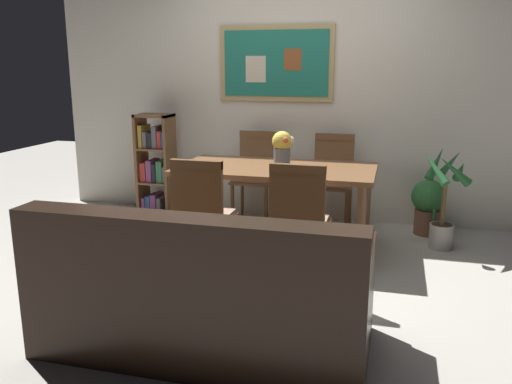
% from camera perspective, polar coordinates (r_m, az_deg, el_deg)
% --- Properties ---
extents(ground_plane, '(12.00, 12.00, 0.00)m').
position_cam_1_polar(ground_plane, '(4.12, 0.26, -8.60)').
color(ground_plane, '#B7B2A8').
extents(wall_back_with_painting, '(5.20, 0.14, 2.60)m').
position_cam_1_polar(wall_back_with_painting, '(5.43, 4.71, 10.87)').
color(wall_back_with_painting, silver).
rests_on(wall_back_with_painting, ground_plane).
extents(dining_table, '(1.65, 0.87, 0.72)m').
position_cam_1_polar(dining_table, '(4.46, 2.17, 1.64)').
color(dining_table, brown).
rests_on(dining_table, ground_plane).
extents(dining_chair_far_left, '(0.40, 0.41, 0.91)m').
position_cam_1_polar(dining_chair_far_left, '(5.29, -0.02, 2.45)').
color(dining_chair_far_left, brown).
rests_on(dining_chair_far_left, ground_plane).
extents(dining_chair_near_left, '(0.40, 0.41, 0.91)m').
position_cam_1_polar(dining_chair_near_left, '(3.86, -5.82, -1.76)').
color(dining_chair_near_left, brown).
rests_on(dining_chair_near_left, ground_plane).
extents(dining_chair_near_right, '(0.40, 0.41, 0.91)m').
position_cam_1_polar(dining_chair_near_right, '(3.70, 4.71, -2.43)').
color(dining_chair_near_right, brown).
rests_on(dining_chair_near_right, ground_plane).
extents(dining_chair_far_right, '(0.40, 0.41, 0.91)m').
position_cam_1_polar(dining_chair_far_right, '(5.14, 8.26, 1.98)').
color(dining_chair_far_right, brown).
rests_on(dining_chair_far_right, ground_plane).
extents(leather_couch, '(1.80, 0.84, 0.84)m').
position_cam_1_polar(leather_couch, '(2.97, -5.84, -11.21)').
color(leather_couch, black).
rests_on(leather_couch, ground_plane).
extents(bookshelf, '(0.36, 0.28, 1.07)m').
position_cam_1_polar(bookshelf, '(5.63, -10.75, 2.74)').
color(bookshelf, brown).
rests_on(bookshelf, ground_plane).
extents(potted_ivy, '(0.32, 0.32, 0.56)m').
position_cam_1_polar(potted_ivy, '(5.18, 18.12, -1.24)').
color(potted_ivy, brown).
rests_on(potted_ivy, ground_plane).
extents(potted_palm, '(0.44, 0.42, 0.89)m').
position_cam_1_polar(potted_palm, '(4.78, 19.63, -0.99)').
color(potted_palm, '#B2ADA3').
rests_on(potted_palm, ground_plane).
extents(flower_vase, '(0.18, 0.17, 0.31)m').
position_cam_1_polar(flower_vase, '(4.37, 2.88, 4.84)').
color(flower_vase, slate).
rests_on(flower_vase, dining_table).
extents(tv_remote, '(0.16, 0.05, 0.02)m').
position_cam_1_polar(tv_remote, '(4.22, 5.86, 2.27)').
color(tv_remote, black).
rests_on(tv_remote, dining_table).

